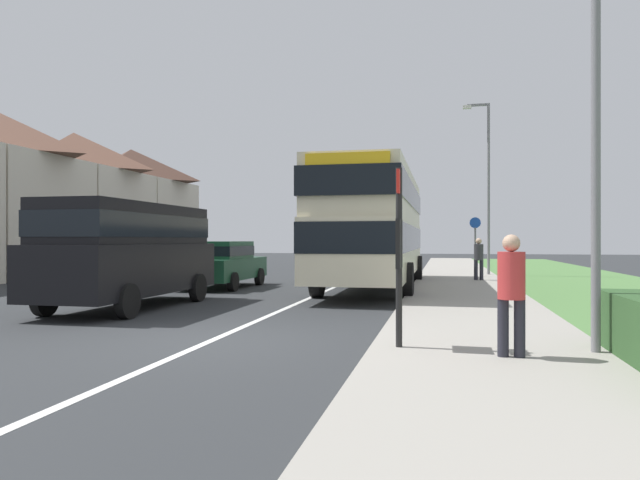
{
  "coord_description": "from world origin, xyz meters",
  "views": [
    {
      "loc": [
        3.6,
        -8.64,
        1.6
      ],
      "look_at": [
        0.56,
        5.6,
        1.6
      ],
      "focal_mm": 32.49,
      "sensor_mm": 36.0,
      "label": 1
    }
  ],
  "objects_px": {
    "double_decker_bus": "(375,223)",
    "street_lamp_near": "(588,28)",
    "parked_car_dark_green": "(221,262)",
    "street_lamp_mid": "(486,178)",
    "pedestrian_at_stop": "(511,289)",
    "cycle_route_sign": "(475,244)",
    "pedestrian_walking_away": "(479,257)",
    "bus_stop_sign": "(399,244)",
    "parked_van_black": "(130,247)"
  },
  "relations": [
    {
      "from": "double_decker_bus",
      "to": "street_lamp_near",
      "type": "xyz_separation_m",
      "value": [
        4.06,
        -10.58,
        2.26
      ]
    },
    {
      "from": "parked_car_dark_green",
      "to": "street_lamp_mid",
      "type": "distance_m",
      "value": 12.35
    },
    {
      "from": "double_decker_bus",
      "to": "pedestrian_at_stop",
      "type": "xyz_separation_m",
      "value": [
        3.03,
        -11.15,
        -1.17
      ]
    },
    {
      "from": "cycle_route_sign",
      "to": "street_lamp_mid",
      "type": "xyz_separation_m",
      "value": [
        0.54,
        1.73,
        2.87
      ]
    },
    {
      "from": "double_decker_bus",
      "to": "parked_car_dark_green",
      "type": "height_order",
      "value": "double_decker_bus"
    },
    {
      "from": "cycle_route_sign",
      "to": "pedestrian_walking_away",
      "type": "bearing_deg",
      "value": -89.38
    },
    {
      "from": "parked_car_dark_green",
      "to": "street_lamp_near",
      "type": "xyz_separation_m",
      "value": [
        9.14,
        -9.99,
        3.54
      ]
    },
    {
      "from": "double_decker_bus",
      "to": "street_lamp_near",
      "type": "distance_m",
      "value": 11.56
    },
    {
      "from": "parked_car_dark_green",
      "to": "street_lamp_mid",
      "type": "relative_size",
      "value": 0.57
    },
    {
      "from": "pedestrian_walking_away",
      "to": "street_lamp_mid",
      "type": "height_order",
      "value": "street_lamp_mid"
    },
    {
      "from": "pedestrian_walking_away",
      "to": "street_lamp_mid",
      "type": "xyz_separation_m",
      "value": [
        0.52,
        3.71,
        3.32
      ]
    },
    {
      "from": "pedestrian_walking_away",
      "to": "street_lamp_near",
      "type": "distance_m",
      "value": 14.35
    },
    {
      "from": "parked_car_dark_green",
      "to": "cycle_route_sign",
      "type": "distance_m",
      "value": 10.4
    },
    {
      "from": "street_lamp_near",
      "to": "bus_stop_sign",
      "type": "bearing_deg",
      "value": -176.17
    },
    {
      "from": "pedestrian_walking_away",
      "to": "parked_car_dark_green",
      "type": "bearing_deg",
      "value": -155.32
    },
    {
      "from": "pedestrian_at_stop",
      "to": "street_lamp_near",
      "type": "xyz_separation_m",
      "value": [
        1.03,
        0.57,
        3.43
      ]
    },
    {
      "from": "street_lamp_near",
      "to": "street_lamp_mid",
      "type": "height_order",
      "value": "street_lamp_near"
    },
    {
      "from": "bus_stop_sign",
      "to": "pedestrian_walking_away",
      "type": "bearing_deg",
      "value": 82.39
    },
    {
      "from": "pedestrian_at_stop",
      "to": "pedestrian_walking_away",
      "type": "height_order",
      "value": "same"
    },
    {
      "from": "parked_van_black",
      "to": "cycle_route_sign",
      "type": "height_order",
      "value": "cycle_route_sign"
    },
    {
      "from": "double_decker_bus",
      "to": "parked_van_black",
      "type": "xyz_separation_m",
      "value": [
        -5.01,
        -6.47,
        -0.71
      ]
    },
    {
      "from": "pedestrian_walking_away",
      "to": "cycle_route_sign",
      "type": "relative_size",
      "value": 0.66
    },
    {
      "from": "pedestrian_at_stop",
      "to": "cycle_route_sign",
      "type": "xyz_separation_m",
      "value": [
        0.42,
        16.48,
        0.45
      ]
    },
    {
      "from": "parked_car_dark_green",
      "to": "cycle_route_sign",
      "type": "bearing_deg",
      "value": 34.74
    },
    {
      "from": "street_lamp_near",
      "to": "pedestrian_walking_away",
      "type": "bearing_deg",
      "value": 92.42
    },
    {
      "from": "parked_car_dark_green",
      "to": "pedestrian_walking_away",
      "type": "relative_size",
      "value": 2.55
    },
    {
      "from": "street_lamp_mid",
      "to": "parked_van_black",
      "type": "bearing_deg",
      "value": -123.67
    },
    {
      "from": "bus_stop_sign",
      "to": "cycle_route_sign",
      "type": "xyz_separation_m",
      "value": [
        1.86,
        16.08,
        -0.11
      ]
    },
    {
      "from": "double_decker_bus",
      "to": "parked_van_black",
      "type": "distance_m",
      "value": 8.22
    },
    {
      "from": "pedestrian_at_stop",
      "to": "parked_car_dark_green",
      "type": "bearing_deg",
      "value": 127.53
    },
    {
      "from": "double_decker_bus",
      "to": "street_lamp_mid",
      "type": "relative_size",
      "value": 1.49
    },
    {
      "from": "parked_van_black",
      "to": "street_lamp_near",
      "type": "relative_size",
      "value": 0.72
    },
    {
      "from": "double_decker_bus",
      "to": "pedestrian_walking_away",
      "type": "bearing_deg",
      "value": 43.9
    },
    {
      "from": "cycle_route_sign",
      "to": "bus_stop_sign",
      "type": "bearing_deg",
      "value": -96.6
    },
    {
      "from": "parked_van_black",
      "to": "pedestrian_walking_away",
      "type": "height_order",
      "value": "parked_van_black"
    },
    {
      "from": "parked_car_dark_green",
      "to": "street_lamp_mid",
      "type": "height_order",
      "value": "street_lamp_mid"
    },
    {
      "from": "parked_car_dark_green",
      "to": "street_lamp_near",
      "type": "distance_m",
      "value": 14.0
    },
    {
      "from": "parked_car_dark_green",
      "to": "bus_stop_sign",
      "type": "height_order",
      "value": "bus_stop_sign"
    },
    {
      "from": "pedestrian_at_stop",
      "to": "street_lamp_mid",
      "type": "height_order",
      "value": "street_lamp_mid"
    },
    {
      "from": "parked_van_black",
      "to": "pedestrian_at_stop",
      "type": "distance_m",
      "value": 9.32
    },
    {
      "from": "parked_van_black",
      "to": "cycle_route_sign",
      "type": "bearing_deg",
      "value": 54.33
    },
    {
      "from": "pedestrian_at_stop",
      "to": "street_lamp_near",
      "type": "distance_m",
      "value": 3.62
    },
    {
      "from": "parked_car_dark_green",
      "to": "pedestrian_walking_away",
      "type": "xyz_separation_m",
      "value": [
        8.55,
        3.93,
        0.11
      ]
    },
    {
      "from": "cycle_route_sign",
      "to": "street_lamp_mid",
      "type": "bearing_deg",
      "value": 72.53
    },
    {
      "from": "cycle_route_sign",
      "to": "street_lamp_mid",
      "type": "height_order",
      "value": "street_lamp_mid"
    },
    {
      "from": "parked_car_dark_green",
      "to": "pedestrian_at_stop",
      "type": "bearing_deg",
      "value": -52.47
    },
    {
      "from": "bus_stop_sign",
      "to": "street_lamp_near",
      "type": "height_order",
      "value": "street_lamp_near"
    },
    {
      "from": "double_decker_bus",
      "to": "pedestrian_at_stop",
      "type": "bearing_deg",
      "value": -74.77
    },
    {
      "from": "double_decker_bus",
      "to": "pedestrian_at_stop",
      "type": "height_order",
      "value": "double_decker_bus"
    },
    {
      "from": "parked_car_dark_green",
      "to": "cycle_route_sign",
      "type": "relative_size",
      "value": 1.69
    }
  ]
}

